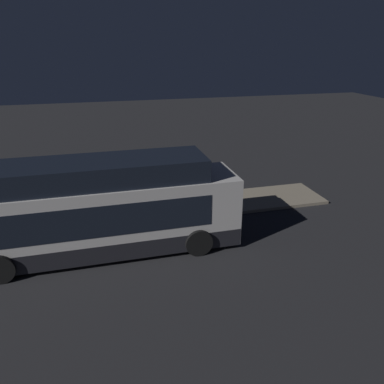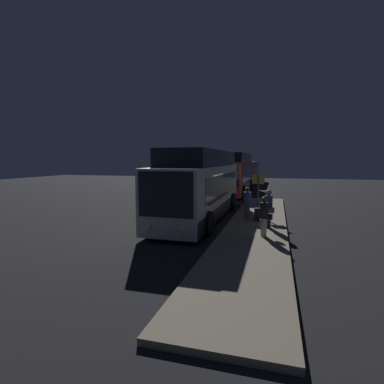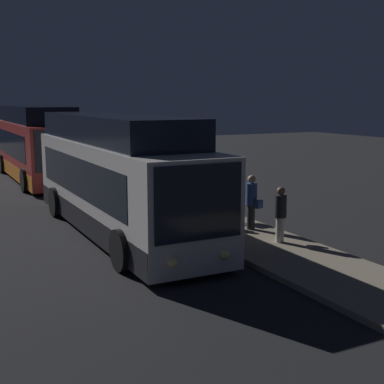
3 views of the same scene
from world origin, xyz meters
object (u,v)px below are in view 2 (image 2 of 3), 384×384
bus_lead (201,188)px  bus_third (247,172)px  passenger_waiting (264,215)px  passenger_boarding (247,202)px  sign_post (258,189)px  suitcase (257,214)px  bus_second (234,175)px  passenger_with_bags (269,207)px

bus_lead → bus_third: bearing=180.0°
bus_third → passenger_waiting: 30.23m
passenger_boarding → sign_post: 1.52m
bus_lead → suitcase: 3.35m
passenger_boarding → passenger_waiting: bearing=-141.4°
bus_second → passenger_boarding: bearing=10.8°
sign_post → bus_third: bearing=-173.3°
bus_lead → passenger_boarding: 2.65m
passenger_waiting → bus_third: bearing=140.2°
bus_second → bus_third: bearing=180.0°
bus_third → passenger_boarding: 26.81m
suitcase → passenger_boarding: bearing=-108.1°
passenger_waiting → passenger_with_bags: size_ratio=0.93×
suitcase → passenger_with_bags: bearing=20.9°
passenger_waiting → sign_post: 4.73m
bus_third → passenger_waiting: bearing=6.7°
passenger_waiting → bus_second: bearing=145.5°
suitcase → sign_post: size_ratio=0.38×
passenger_boarding → sign_post: (-1.33, 0.46, 0.59)m
bus_second → suitcase: size_ratio=12.81×
bus_second → passenger_waiting: 16.98m
bus_third → passenger_with_bags: bus_third is taller
bus_second → sign_post: (11.94, 3.00, -0.11)m
bus_second → suitcase: bus_second is taller
bus_second → passenger_with_bags: (14.95, 3.65, -0.65)m
passenger_boarding → passenger_with_bags: bearing=-124.6°
passenger_boarding → passenger_waiting: 3.48m
passenger_with_bags → bus_third: bearing=-105.8°
sign_post → passenger_boarding: bearing=-19.2°
sign_post → bus_second: bearing=-165.9°
bus_lead → passenger_with_bags: 4.25m
bus_second → suitcase: 13.84m
passenger_with_bags → sign_post: bearing=-101.0°
bus_second → passenger_with_bags: 15.40m
bus_lead → sign_post: bearing=106.9°
bus_second → bus_lead: bearing=0.0°
suitcase → passenger_waiting: bearing=8.3°
passenger_with_bags → passenger_boarding: bearing=-79.8°
passenger_boarding → passenger_with_bags: 2.02m
passenger_boarding → passenger_with_bags: size_ratio=0.96×
passenger_with_bags → bus_second: bearing=-99.5°
bus_lead → passenger_with_bags: size_ratio=6.37×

